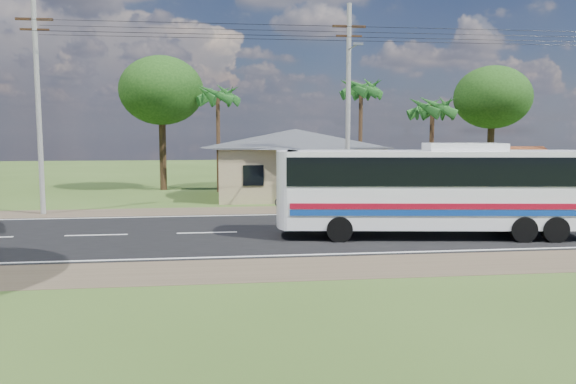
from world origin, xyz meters
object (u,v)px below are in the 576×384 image
(motorcycle, at_px, (290,200))
(coach_bus, at_px, (438,184))
(person, at_px, (517,194))
(waiting_shed, at_px, (503,157))

(motorcycle, bearing_deg, coach_bus, -143.57)
(motorcycle, distance_m, person, 12.20)
(waiting_shed, distance_m, motorcycle, 13.32)
(waiting_shed, bearing_deg, motorcycle, -175.38)
(waiting_shed, xyz_separation_m, coach_bus, (-8.23, -10.42, -0.56))
(waiting_shed, xyz_separation_m, motorcycle, (-13.07, -1.06, -2.29))
(coach_bus, height_order, person, coach_bus)
(waiting_shed, xyz_separation_m, person, (-1.25, -4.03, -1.80))
(waiting_shed, height_order, motorcycle, waiting_shed)
(waiting_shed, bearing_deg, coach_bus, -128.28)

